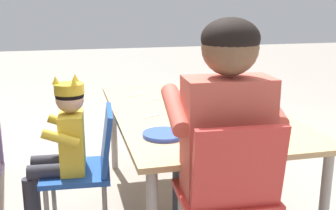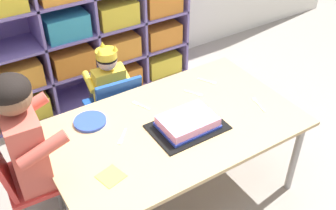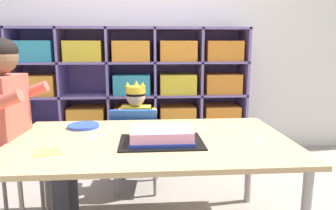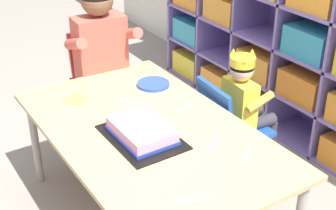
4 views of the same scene
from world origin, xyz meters
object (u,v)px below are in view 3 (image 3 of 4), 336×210
at_px(paper_plate_stack, 83,126).
at_px(fork_beside_plate_stack, 197,129).
at_px(adult_helper_seated, 16,115).
at_px(fork_by_napkin, 259,143).
at_px(child_with_crown, 137,122).
at_px(fork_near_cake_tray, 221,125).
at_px(fork_at_table_front_edge, 138,126).
at_px(activity_table, 151,148).
at_px(birthday_cake_on_tray, 161,137).
at_px(classroom_chair_blue, 136,144).
at_px(fork_scattered_mid_table, 94,137).

xyz_separation_m(paper_plate_stack, fork_beside_plate_stack, (0.67, -0.09, -0.01)).
bearing_deg(adult_helper_seated, fork_by_napkin, -97.49).
bearing_deg(adult_helper_seated, fork_beside_plate_stack, -83.62).
xyz_separation_m(child_with_crown, fork_beside_plate_stack, (0.36, -0.51, 0.08)).
distance_m(child_with_crown, fork_near_cake_tray, 0.69).
xyz_separation_m(fork_beside_plate_stack, fork_at_table_front_edge, (-0.35, 0.08, -0.00)).
height_order(activity_table, fork_at_table_front_edge, fork_at_table_front_edge).
xyz_separation_m(activity_table, adult_helper_seated, (-0.71, 0.13, 0.16)).
height_order(child_with_crown, fork_beside_plate_stack, child_with_crown).
bearing_deg(fork_near_cake_tray, adult_helper_seated, 65.43).
height_order(birthday_cake_on_tray, fork_by_napkin, birthday_cake_on_tray).
height_order(adult_helper_seated, birthday_cake_on_tray, adult_helper_seated).
xyz_separation_m(activity_table, fork_near_cake_tray, (0.43, 0.24, 0.05)).
bearing_deg(classroom_chair_blue, paper_plate_stack, 51.18).
relative_size(classroom_chair_blue, fork_beside_plate_stack, 5.58).
distance_m(adult_helper_seated, fork_beside_plate_stack, 1.00).
distance_m(child_with_crown, fork_beside_plate_stack, 0.63).
bearing_deg(fork_by_napkin, fork_near_cake_tray, -149.83).
bearing_deg(birthday_cake_on_tray, paper_plate_stack, 143.27).
xyz_separation_m(activity_table, fork_scattered_mid_table, (-0.30, 0.05, 0.05)).
height_order(fork_at_table_front_edge, fork_scattered_mid_table, same).
relative_size(activity_table, fork_near_cake_tray, 12.15).
height_order(classroom_chair_blue, birthday_cake_on_tray, birthday_cake_on_tray).
height_order(classroom_chair_blue, fork_near_cake_tray, classroom_chair_blue).
bearing_deg(fork_by_napkin, birthday_cake_on_tray, -82.25).
bearing_deg(fork_scattered_mid_table, fork_near_cake_tray, -32.13).
xyz_separation_m(child_with_crown, fork_near_cake_tray, (0.52, -0.45, 0.08)).
relative_size(paper_plate_stack, fork_scattered_mid_table, 1.78).
distance_m(paper_plate_stack, fork_by_napkin, 1.00).
xyz_separation_m(adult_helper_seated, fork_near_cake_tray, (1.14, 0.12, -0.11)).
xyz_separation_m(child_with_crown, fork_scattered_mid_table, (-0.21, -0.64, 0.08)).
relative_size(classroom_chair_blue, birthday_cake_on_tray, 1.52).
bearing_deg(fork_beside_plate_stack, fork_scattered_mid_table, 71.33).
relative_size(adult_helper_seated, fork_at_table_front_edge, 8.83).
bearing_deg(activity_table, fork_at_table_front_edge, 106.16).
xyz_separation_m(classroom_chair_blue, fork_near_cake_tray, (0.52, -0.34, 0.21)).
relative_size(classroom_chair_blue, adult_helper_seated, 0.58).
bearing_deg(activity_table, fork_scattered_mid_table, 169.76).
xyz_separation_m(fork_at_table_front_edge, fork_by_napkin, (0.61, -0.37, 0.00)).
distance_m(child_with_crown, birthday_cake_on_tray, 0.78).
distance_m(child_with_crown, adult_helper_seated, 0.86).
bearing_deg(fork_near_cake_tray, fork_scattered_mid_table, 74.21).
height_order(classroom_chair_blue, fork_at_table_front_edge, classroom_chair_blue).
height_order(fork_at_table_front_edge, fork_near_cake_tray, same).
relative_size(child_with_crown, paper_plate_stack, 4.33).
height_order(child_with_crown, fork_scattered_mid_table, child_with_crown).
relative_size(birthday_cake_on_tray, fork_near_cake_tray, 3.50).
xyz_separation_m(fork_at_table_front_edge, fork_near_cake_tray, (0.50, -0.01, 0.00)).
bearing_deg(fork_scattered_mid_table, activity_table, -56.99).
relative_size(paper_plate_stack, fork_near_cake_tray, 1.56).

